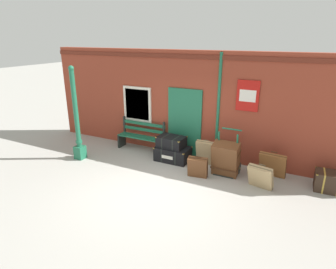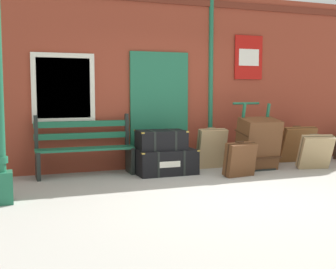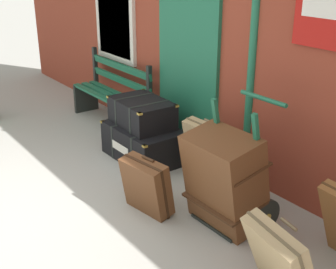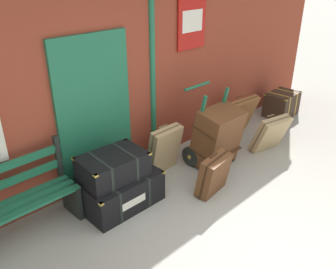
{
  "view_description": "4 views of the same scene",
  "coord_description": "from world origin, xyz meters",
  "px_view_note": "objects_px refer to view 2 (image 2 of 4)",
  "views": [
    {
      "loc": [
        3.05,
        -5.32,
        3.57
      ],
      "look_at": [
        -0.54,
        1.8,
        0.81
      ],
      "focal_mm": 30.46,
      "sensor_mm": 36.0,
      "label": 1
    },
    {
      "loc": [
        -2.93,
        -5.07,
        1.4
      ],
      "look_at": [
        -0.33,
        1.86,
        0.66
      ],
      "focal_mm": 46.82,
      "sensor_mm": 36.0,
      "label": 2
    },
    {
      "loc": [
        3.96,
        -1.04,
        2.44
      ],
      "look_at": [
        0.41,
        1.61,
        0.64
      ],
      "focal_mm": 48.82,
      "sensor_mm": 36.0,
      "label": 3
    },
    {
      "loc": [
        -2.61,
        -1.32,
        2.87
      ],
      "look_at": [
        0.22,
        1.57,
        0.89
      ],
      "focal_mm": 38.11,
      "sensor_mm": 36.0,
      "label": 4
    }
  ],
  "objects_px": {
    "suitcase_cream": "(297,144)",
    "suitcase_umber": "(211,148)",
    "steamer_trunk_middle": "(161,140)",
    "platform_bench": "(85,149)",
    "suitcase_brown": "(240,159)",
    "steamer_trunk_base": "(165,161)",
    "suitcase_caramel": "(315,152)",
    "porters_trolley": "(253,153)",
    "large_brown_trunk": "(258,143)"
  },
  "relations": [
    {
      "from": "suitcase_cream",
      "to": "suitcase_caramel",
      "type": "bearing_deg",
      "value": -103.13
    },
    {
      "from": "platform_bench",
      "to": "large_brown_trunk",
      "type": "relative_size",
      "value": 1.7
    },
    {
      "from": "suitcase_caramel",
      "to": "large_brown_trunk",
      "type": "bearing_deg",
      "value": 160.5
    },
    {
      "from": "large_brown_trunk",
      "to": "steamer_trunk_middle",
      "type": "bearing_deg",
      "value": 171.87
    },
    {
      "from": "steamer_trunk_base",
      "to": "suitcase_umber",
      "type": "distance_m",
      "value": 1.0
    },
    {
      "from": "platform_bench",
      "to": "suitcase_brown",
      "type": "xyz_separation_m",
      "value": [
        2.36,
        -1.0,
        -0.16
      ]
    },
    {
      "from": "porters_trolley",
      "to": "suitcase_brown",
      "type": "xyz_separation_m",
      "value": [
        -0.62,
        -0.63,
        0.01
      ]
    },
    {
      "from": "platform_bench",
      "to": "porters_trolley",
      "type": "distance_m",
      "value": 3.01
    },
    {
      "from": "steamer_trunk_base",
      "to": "steamer_trunk_middle",
      "type": "distance_m",
      "value": 0.38
    },
    {
      "from": "large_brown_trunk",
      "to": "suitcase_caramel",
      "type": "distance_m",
      "value": 1.04
    },
    {
      "from": "platform_bench",
      "to": "suitcase_caramel",
      "type": "height_order",
      "value": "platform_bench"
    },
    {
      "from": "suitcase_caramel",
      "to": "suitcase_brown",
      "type": "height_order",
      "value": "suitcase_caramel"
    },
    {
      "from": "suitcase_caramel",
      "to": "suitcase_brown",
      "type": "distance_m",
      "value": 1.6
    },
    {
      "from": "platform_bench",
      "to": "suitcase_brown",
      "type": "height_order",
      "value": "platform_bench"
    },
    {
      "from": "porters_trolley",
      "to": "large_brown_trunk",
      "type": "distance_m",
      "value": 0.27
    },
    {
      "from": "platform_bench",
      "to": "porters_trolley",
      "type": "xyz_separation_m",
      "value": [
        2.98,
        -0.38,
        -0.17
      ]
    },
    {
      "from": "steamer_trunk_base",
      "to": "large_brown_trunk",
      "type": "xyz_separation_m",
      "value": [
        1.68,
        -0.22,
        0.26
      ]
    },
    {
      "from": "platform_bench",
      "to": "steamer_trunk_middle",
      "type": "xyz_separation_m",
      "value": [
        1.24,
        -0.3,
        0.14
      ]
    },
    {
      "from": "suitcase_umber",
      "to": "steamer_trunk_middle",
      "type": "bearing_deg",
      "value": -170.93
    },
    {
      "from": "large_brown_trunk",
      "to": "platform_bench",
      "type": "bearing_deg",
      "value": 169.55
    },
    {
      "from": "suitcase_umber",
      "to": "suitcase_brown",
      "type": "relative_size",
      "value": 1.28
    },
    {
      "from": "platform_bench",
      "to": "suitcase_umber",
      "type": "xyz_separation_m",
      "value": [
        2.27,
        -0.14,
        -0.08
      ]
    },
    {
      "from": "platform_bench",
      "to": "suitcase_cream",
      "type": "height_order",
      "value": "platform_bench"
    },
    {
      "from": "platform_bench",
      "to": "suitcase_caramel",
      "type": "xyz_separation_m",
      "value": [
        3.96,
        -0.9,
        -0.13
      ]
    },
    {
      "from": "large_brown_trunk",
      "to": "suitcase_caramel",
      "type": "relative_size",
      "value": 1.47
    },
    {
      "from": "suitcase_cream",
      "to": "suitcase_umber",
      "type": "relative_size",
      "value": 0.97
    },
    {
      "from": "platform_bench",
      "to": "large_brown_trunk",
      "type": "bearing_deg",
      "value": -10.45
    },
    {
      "from": "steamer_trunk_middle",
      "to": "suitcase_brown",
      "type": "relative_size",
      "value": 1.44
    },
    {
      "from": "suitcase_cream",
      "to": "suitcase_caramel",
      "type": "height_order",
      "value": "suitcase_cream"
    },
    {
      "from": "steamer_trunk_base",
      "to": "suitcase_caramel",
      "type": "distance_m",
      "value": 2.72
    },
    {
      "from": "steamer_trunk_middle",
      "to": "suitcase_umber",
      "type": "height_order",
      "value": "suitcase_umber"
    },
    {
      "from": "platform_bench",
      "to": "large_brown_trunk",
      "type": "height_order",
      "value": "platform_bench"
    },
    {
      "from": "large_brown_trunk",
      "to": "suitcase_umber",
      "type": "relative_size",
      "value": 1.26
    },
    {
      "from": "steamer_trunk_base",
      "to": "suitcase_caramel",
      "type": "xyz_separation_m",
      "value": [
        2.66,
        -0.57,
        0.11
      ]
    },
    {
      "from": "suitcase_caramel",
      "to": "steamer_trunk_middle",
      "type": "bearing_deg",
      "value": 167.68
    },
    {
      "from": "steamer_trunk_base",
      "to": "large_brown_trunk",
      "type": "distance_m",
      "value": 1.72
    },
    {
      "from": "platform_bench",
      "to": "porters_trolley",
      "type": "relative_size",
      "value": 1.34
    },
    {
      "from": "suitcase_cream",
      "to": "suitcase_umber",
      "type": "distance_m",
      "value": 1.86
    },
    {
      "from": "platform_bench",
      "to": "suitcase_cream",
      "type": "xyz_separation_m",
      "value": [
        4.13,
        -0.14,
        -0.09
      ]
    },
    {
      "from": "platform_bench",
      "to": "suitcase_caramel",
      "type": "relative_size",
      "value": 2.5
    },
    {
      "from": "porters_trolley",
      "to": "suitcase_umber",
      "type": "distance_m",
      "value": 0.76
    },
    {
      "from": "porters_trolley",
      "to": "suitcase_umber",
      "type": "height_order",
      "value": "porters_trolley"
    },
    {
      "from": "steamer_trunk_middle",
      "to": "suitcase_caramel",
      "type": "relative_size",
      "value": 1.31
    },
    {
      "from": "porters_trolley",
      "to": "large_brown_trunk",
      "type": "relative_size",
      "value": 1.27
    },
    {
      "from": "suitcase_caramel",
      "to": "suitcase_cream",
      "type": "bearing_deg",
      "value": 76.87
    },
    {
      "from": "porters_trolley",
      "to": "suitcase_umber",
      "type": "bearing_deg",
      "value": 161.59
    },
    {
      "from": "steamer_trunk_middle",
      "to": "suitcase_cream",
      "type": "bearing_deg",
      "value": 3.16
    },
    {
      "from": "steamer_trunk_middle",
      "to": "suitcase_umber",
      "type": "xyz_separation_m",
      "value": [
        1.03,
        0.16,
        -0.22
      ]
    },
    {
      "from": "platform_bench",
      "to": "porters_trolley",
      "type": "bearing_deg",
      "value": -7.16
    },
    {
      "from": "porters_trolley",
      "to": "suitcase_umber",
      "type": "relative_size",
      "value": 1.6
    }
  ]
}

